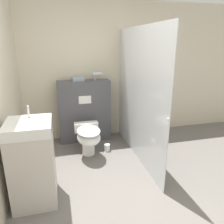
% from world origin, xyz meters
% --- Properties ---
extents(ground_plane, '(12.00, 12.00, 0.00)m').
position_xyz_m(ground_plane, '(0.00, 0.00, 0.00)').
color(ground_plane, slate).
extents(wall_back, '(8.00, 0.06, 2.50)m').
position_xyz_m(wall_back, '(0.00, 2.20, 1.25)').
color(wall_back, beige).
rests_on(wall_back, ground_plane).
extents(partition_panel, '(0.94, 0.26, 1.14)m').
position_xyz_m(partition_panel, '(-0.26, 1.99, 0.57)').
color(partition_panel, '#4C4C51').
rests_on(partition_panel, ground_plane).
extents(shower_glass, '(0.04, 1.99, 2.00)m').
position_xyz_m(shower_glass, '(0.47, 1.18, 1.00)').
color(shower_glass, silver).
rests_on(shower_glass, ground_plane).
extents(toilet, '(0.40, 0.63, 0.48)m').
position_xyz_m(toilet, '(-0.28, 1.38, 0.32)').
color(toilet, white).
rests_on(toilet, ground_plane).
extents(sink_vanity, '(0.48, 0.51, 1.12)m').
position_xyz_m(sink_vanity, '(-1.04, 0.46, 0.49)').
color(sink_vanity, beige).
rests_on(sink_vanity, ground_plane).
extents(hair_drier, '(0.19, 0.07, 0.15)m').
position_xyz_m(hair_drier, '(-0.01, 1.98, 1.24)').
color(hair_drier, '#B7B7BC').
rests_on(hair_drier, partition_panel).
extents(folded_towel, '(0.20, 0.20, 0.06)m').
position_xyz_m(folded_towel, '(-0.35, 2.01, 1.17)').
color(folded_towel, '#8C9EAD').
rests_on(folded_towel, partition_panel).
extents(spare_toilet_roll, '(0.10, 0.10, 0.12)m').
position_xyz_m(spare_toilet_roll, '(0.04, 1.45, 0.06)').
color(spare_toilet_roll, white).
rests_on(spare_toilet_roll, ground_plane).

